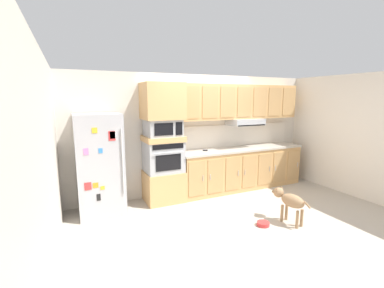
{
  "coord_description": "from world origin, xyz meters",
  "views": [
    {
      "loc": [
        -2.55,
        -4.11,
        2.03
      ],
      "look_at": [
        -0.58,
        0.13,
        1.22
      ],
      "focal_mm": 25.15,
      "sensor_mm": 36.0,
      "label": 1
    }
  ],
  "objects_px": {
    "refrigerator": "(100,164)",
    "built_in_oven": "(163,156)",
    "dog": "(289,200)",
    "screwdriver": "(205,150)",
    "dog_food_bowl": "(263,224)",
    "microwave": "(163,128)"
  },
  "relations": [
    {
      "from": "dog",
      "to": "dog_food_bowl",
      "type": "height_order",
      "value": "dog"
    },
    {
      "from": "refrigerator",
      "to": "built_in_oven",
      "type": "height_order",
      "value": "refrigerator"
    },
    {
      "from": "refrigerator",
      "to": "dog",
      "type": "xyz_separation_m",
      "value": [
        2.72,
        -1.71,
        -0.5
      ]
    },
    {
      "from": "refrigerator",
      "to": "built_in_oven",
      "type": "bearing_deg",
      "value": 3.26
    },
    {
      "from": "dog",
      "to": "refrigerator",
      "type": "bearing_deg",
      "value": 49.01
    },
    {
      "from": "refrigerator",
      "to": "dog",
      "type": "relative_size",
      "value": 2.42
    },
    {
      "from": "dog",
      "to": "built_in_oven",
      "type": "bearing_deg",
      "value": 31.95
    },
    {
      "from": "built_in_oven",
      "to": "dog",
      "type": "bearing_deg",
      "value": -49.14
    },
    {
      "from": "built_in_oven",
      "to": "microwave",
      "type": "distance_m",
      "value": 0.56
    },
    {
      "from": "microwave",
      "to": "screwdriver",
      "type": "relative_size",
      "value": 3.89
    },
    {
      "from": "screwdriver",
      "to": "built_in_oven",
      "type": "bearing_deg",
      "value": -176.92
    },
    {
      "from": "dog_food_bowl",
      "to": "microwave",
      "type": "bearing_deg",
      "value": 122.74
    },
    {
      "from": "refrigerator",
      "to": "dog_food_bowl",
      "type": "relative_size",
      "value": 8.8
    },
    {
      "from": "screwdriver",
      "to": "dog_food_bowl",
      "type": "height_order",
      "value": "screwdriver"
    },
    {
      "from": "screwdriver",
      "to": "dog_food_bowl",
      "type": "xyz_separation_m",
      "value": [
        0.14,
        -1.74,
        -0.9
      ]
    },
    {
      "from": "screwdriver",
      "to": "dog_food_bowl",
      "type": "distance_m",
      "value": 1.96
    },
    {
      "from": "built_in_oven",
      "to": "dog",
      "type": "relative_size",
      "value": 0.96
    },
    {
      "from": "built_in_oven",
      "to": "microwave",
      "type": "bearing_deg",
      "value": -0.77
    },
    {
      "from": "microwave",
      "to": "dog",
      "type": "height_order",
      "value": "microwave"
    },
    {
      "from": "built_in_oven",
      "to": "screwdriver",
      "type": "relative_size",
      "value": 4.22
    },
    {
      "from": "refrigerator",
      "to": "screwdriver",
      "type": "distance_m",
      "value": 2.14
    },
    {
      "from": "dog",
      "to": "dog_food_bowl",
      "type": "xyz_separation_m",
      "value": [
        -0.45,
        0.08,
        -0.35
      ]
    }
  ]
}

